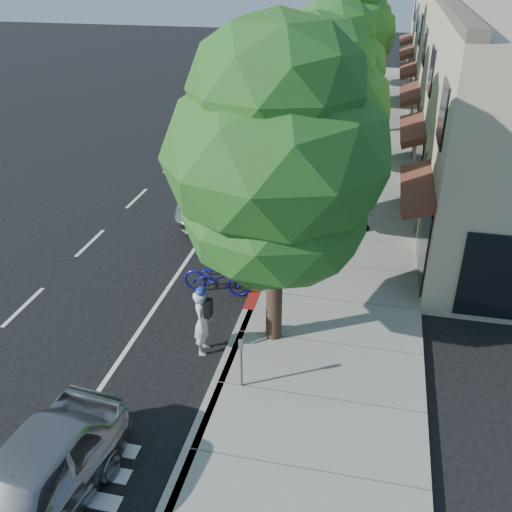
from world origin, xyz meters
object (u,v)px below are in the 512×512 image
(street_tree_1, at_px, (312,111))
(dark_suv_far, at_px, (301,89))
(near_car_a, at_px, (26,490))
(white_pickup, at_px, (292,102))
(street_tree_5, at_px, (359,21))
(cyclist, at_px, (203,322))
(silver_suv, at_px, (230,193))
(dark_sedan, at_px, (286,146))
(street_tree_4, at_px, (353,34))
(street_tree_3, at_px, (346,30))
(street_tree_0, at_px, (277,160))
(bicycle, at_px, (217,277))
(street_tree_2, at_px, (332,70))
(pedestrian, at_px, (359,204))

(street_tree_1, height_order, dark_suv_far, street_tree_1)
(near_car_a, bearing_deg, white_pickup, 95.91)
(street_tree_5, relative_size, dark_suv_far, 1.40)
(cyclist, distance_m, silver_suv, 8.43)
(dark_sedan, bearing_deg, cyclist, -95.70)
(street_tree_4, bearing_deg, street_tree_3, -90.00)
(street_tree_0, height_order, bicycle, street_tree_0)
(street_tree_5, xyz_separation_m, near_car_a, (-3.10, -36.00, -3.71))
(dark_sedan, xyz_separation_m, dark_suv_far, (-1.10, 11.77, 0.09))
(bicycle, relative_size, dark_sedan, 0.40)
(silver_suv, bearing_deg, near_car_a, -84.75)
(street_tree_5, xyz_separation_m, dark_sedan, (-2.00, -16.57, -3.68))
(street_tree_1, relative_size, silver_suv, 1.29)
(silver_suv, bearing_deg, street_tree_3, 78.80)
(street_tree_5, bearing_deg, street_tree_4, -90.00)
(street_tree_1, height_order, street_tree_2, street_tree_2)
(bicycle, bearing_deg, street_tree_3, -5.91)
(street_tree_0, relative_size, cyclist, 4.57)
(street_tree_2, xyz_separation_m, dark_sedan, (-2.00, 1.43, -3.71))
(street_tree_0, height_order, cyclist, street_tree_0)
(near_car_a, height_order, pedestrian, pedestrian)
(street_tree_0, xyz_separation_m, street_tree_4, (0.00, 24.00, -0.42))
(street_tree_1, bearing_deg, street_tree_4, 90.00)
(dark_sedan, distance_m, pedestrian, 7.64)
(white_pickup, bearing_deg, street_tree_0, -74.03)
(street_tree_3, xyz_separation_m, bicycle, (-2.03, -16.12, -4.80))
(street_tree_1, xyz_separation_m, cyclist, (-1.60, -6.80, -3.52))
(cyclist, bearing_deg, street_tree_2, -11.01)
(bicycle, distance_m, dark_sedan, 11.55)
(white_pickup, relative_size, dark_suv_far, 1.11)
(bicycle, bearing_deg, white_pickup, 4.31)
(street_tree_5, distance_m, white_pickup, 9.54)
(street_tree_5, bearing_deg, near_car_a, -94.92)
(street_tree_3, bearing_deg, silver_suv, -106.45)
(street_tree_2, xyz_separation_m, street_tree_5, (0.00, 18.00, -0.03))
(dark_sedan, height_order, pedestrian, pedestrian)
(cyclist, distance_m, dark_sedan, 14.23)
(street_tree_4, height_order, dark_suv_far, street_tree_4)
(street_tree_1, bearing_deg, bicycle, -116.22)
(dark_sedan, xyz_separation_m, near_car_a, (-1.10, -19.43, -0.03))
(dark_sedan, height_order, white_pickup, white_pickup)
(street_tree_0, relative_size, street_tree_2, 1.08)
(street_tree_5, xyz_separation_m, dark_suv_far, (-3.10, -4.80, -3.60))
(street_tree_0, distance_m, cyclist, 4.33)
(street_tree_2, height_order, pedestrian, street_tree_2)
(white_pickup, distance_m, pedestrian, 15.75)
(street_tree_5, bearing_deg, cyclist, -92.97)
(street_tree_3, bearing_deg, street_tree_4, 90.00)
(dark_sedan, xyz_separation_m, pedestrian, (3.66, -6.70, 0.29))
(street_tree_5, distance_m, silver_suv, 23.01)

